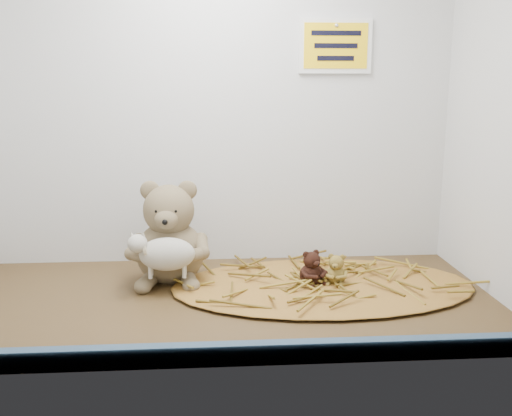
{
  "coord_description": "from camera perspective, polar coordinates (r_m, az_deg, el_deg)",
  "views": [
    {
      "loc": [
        -0.11,
        -116.14,
        45.25
      ],
      "look_at": [
        8.35,
        4.12,
        19.36
      ],
      "focal_mm": 40.0,
      "sensor_mm": 36.0,
      "label": 1
    }
  ],
  "objects": [
    {
      "name": "alcove_shell",
      "position": [
        1.25,
        -4.06,
        11.98
      ],
      "size": [
        120.4,
        60.2,
        90.4
      ],
      "color": "#3B2914",
      "rests_on": "ground"
    },
    {
      "name": "main_teddy",
      "position": [
        1.35,
        -8.63,
        -2.34
      ],
      "size": [
        20.01,
        21.04,
        23.92
      ],
      "primitive_type": null,
      "rotation": [
        0.0,
        0.0,
        -0.04
      ],
      "color": "#7B6A4B",
      "rests_on": "shelf_floor"
    },
    {
      "name": "mini_teddy_tan",
      "position": [
        1.31,
        8.02,
        -5.92
      ],
      "size": [
        7.37,
        7.55,
        7.01
      ],
      "primitive_type": null,
      "rotation": [
        0.0,
        0.0,
        -0.35
      ],
      "color": "olive",
      "rests_on": "straw_bed"
    },
    {
      "name": "front_rail",
      "position": [
        0.98,
        -3.65,
        -14.36
      ],
      "size": [
        119.28,
        2.2,
        3.6
      ],
      "primitive_type": "cube",
      "color": "#345064",
      "rests_on": "shelf_floor"
    },
    {
      "name": "toy_lamb",
      "position": [
        1.27,
        -8.88,
        -4.58
      ],
      "size": [
        16.01,
        9.77,
        10.35
      ],
      "primitive_type": null,
      "color": "#AFAC9D",
      "rests_on": "main_teddy"
    },
    {
      "name": "mini_teddy_brown",
      "position": [
        1.3,
        5.54,
        -5.79
      ],
      "size": [
        8.8,
        8.95,
        7.92
      ],
      "primitive_type": null,
      "rotation": [
        0.0,
        0.0,
        0.49
      ],
      "color": "black",
      "rests_on": "straw_bed"
    },
    {
      "name": "straw_bed",
      "position": [
        1.32,
        6.74,
        -7.68
      ],
      "size": [
        69.35,
        40.27,
        1.34
      ],
      "primitive_type": "ellipsoid",
      "color": "brown",
      "rests_on": "shelf_floor"
    },
    {
      "name": "wall_sign",
      "position": [
        1.49,
        7.95,
        15.76
      ],
      "size": [
        16.0,
        1.2,
        11.0
      ],
      "primitive_type": "cube",
      "color": "yellow",
      "rests_on": "back_wall"
    }
  ]
}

